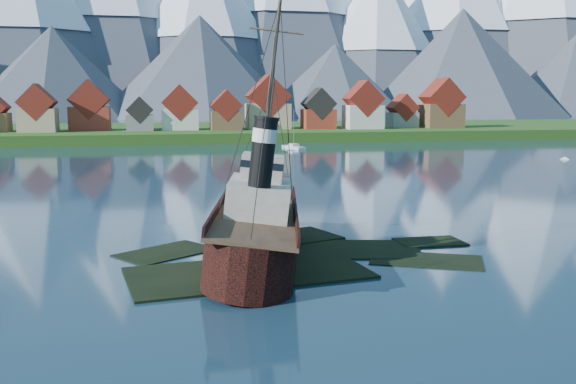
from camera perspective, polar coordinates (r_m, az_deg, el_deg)
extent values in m
plane|color=#162E3F|center=(51.77, -0.58, -6.51)|extent=(1400.00, 1400.00, 0.00)
cube|color=black|center=(49.48, -3.57, -7.63)|extent=(19.08, 11.42, 1.00)
cube|color=black|center=(57.02, 4.59, -5.52)|extent=(15.15, 9.76, 1.00)
cube|color=black|center=(60.78, -0.37, -4.51)|extent=(11.45, 9.06, 1.00)
cube|color=black|center=(54.50, 12.19, -6.39)|extent=(10.27, 8.34, 1.00)
cube|color=black|center=(56.78, -10.76, -5.73)|extent=(9.42, 8.68, 1.00)
cube|color=black|center=(60.99, 12.50, -4.74)|extent=(6.00, 4.00, 1.00)
cube|color=#173E11|center=(219.69, -9.20, 4.92)|extent=(600.00, 80.00, 3.20)
cube|color=#3F3D38|center=(181.82, -8.65, 4.20)|extent=(600.00, 2.50, 2.00)
cube|color=tan|center=(201.96, -21.32, 5.96)|extent=(10.50, 9.00, 6.80)
cube|color=maroon|center=(201.85, -21.40, 7.46)|extent=(10.69, 9.18, 10.69)
cube|color=maroon|center=(206.09, -17.19, 6.26)|extent=(12.00, 8.50, 7.20)
cube|color=maroon|center=(205.98, -17.26, 7.86)|extent=(12.22, 8.67, 12.22)
cube|color=slate|center=(200.27, -13.01, 6.02)|extent=(8.00, 7.00, 4.80)
cube|color=black|center=(200.16, -13.05, 7.12)|extent=(8.15, 7.14, 8.15)
cube|color=beige|center=(203.34, -9.60, 6.38)|extent=(11.00, 9.50, 6.40)
cube|color=maroon|center=(203.22, -9.64, 7.84)|extent=(11.20, 9.69, 11.20)
cube|color=brown|center=(200.38, -5.53, 6.34)|extent=(9.50, 8.00, 5.80)
cube|color=maroon|center=(200.26, -5.55, 7.66)|extent=(9.67, 8.16, 9.67)
cube|color=tan|center=(207.25, -1.81, 6.75)|extent=(13.50, 10.00, 8.00)
cube|color=maroon|center=(207.15, -1.81, 8.53)|extent=(13.75, 10.20, 13.75)
cube|color=maroon|center=(207.71, 2.72, 6.50)|extent=(10.00, 8.50, 6.20)
cube|color=black|center=(207.60, 2.73, 7.86)|extent=(10.18, 8.67, 10.18)
cube|color=beige|center=(208.76, 6.68, 6.64)|extent=(11.50, 9.00, 7.50)
cube|color=maroon|center=(208.65, 6.70, 8.24)|extent=(11.71, 9.18, 11.71)
cube|color=slate|center=(217.70, 10.11, 6.32)|extent=(9.00, 7.50, 5.00)
cube|color=maroon|center=(217.59, 10.14, 7.40)|extent=(9.16, 7.65, 9.16)
cube|color=brown|center=(220.98, 13.47, 6.61)|extent=(12.50, 10.00, 7.80)
cube|color=maroon|center=(220.89, 13.52, 8.20)|extent=(12.73, 10.20, 12.73)
cone|color=#2D333D|center=(515.55, -22.47, 14.54)|extent=(180.00, 180.00, 150.00)
cone|color=#2D333D|center=(549.99, -15.36, 16.04)|extent=(210.00, 210.00, 180.00)
cone|color=#2D333D|center=(523.69, -7.54, 14.72)|extent=(170.00, 170.00, 145.00)
cone|color=#2D333D|center=(541.87, 7.93, 13.44)|extent=(150.00, 150.00, 125.00)
cone|color=white|center=(544.61, 7.98, 16.06)|extent=(93.00, 93.00, 75.00)
cone|color=#2D333D|center=(602.36, 14.42, 14.91)|extent=(200.00, 200.00, 170.00)
cone|color=#2D333D|center=(629.54, 21.87, 15.20)|extent=(230.00, 230.00, 190.00)
cone|color=#2D333D|center=(427.56, -20.12, 9.84)|extent=(120.00, 120.00, 58.00)
cone|color=#2D333D|center=(419.48, -7.78, 10.86)|extent=(136.00, 136.00, 66.00)
cone|color=#2D333D|center=(438.79, 4.19, 9.76)|extent=(110.00, 110.00, 50.00)
cone|color=#2D333D|center=(469.09, 15.14, 10.94)|extent=(150.00, 150.00, 75.00)
cone|color=#2D333D|center=(516.18, 24.14, 9.42)|extent=(124.00, 124.00, 60.00)
cube|color=black|center=(52.90, -3.20, -3.89)|extent=(6.38, 18.38, 3.83)
cone|color=black|center=(64.50, -4.77, -1.65)|extent=(6.38, 6.38, 6.38)
cylinder|color=black|center=(44.09, -1.42, -6.42)|extent=(6.38, 6.38, 3.83)
cube|color=#4C3826|center=(52.51, -3.22, -1.76)|extent=(6.25, 24.25, 0.23)
cube|color=black|center=(52.08, -6.56, -1.43)|extent=(0.18, 23.48, 0.82)
cube|color=black|center=(52.97, 0.06, -1.20)|extent=(0.18, 23.48, 0.82)
cube|color=#ADA89E|center=(50.95, -3.00, -0.51)|extent=(4.74, 7.75, 2.73)
cube|color=#ADA89E|center=(51.52, -3.18, 2.25)|extent=(3.28, 3.65, 2.01)
cylinder|color=black|center=(47.52, -2.49, 3.60)|extent=(1.73, 1.73, 5.10)
cylinder|color=silver|center=(47.43, -2.50, 5.13)|extent=(1.82, 1.82, 1.00)
cylinder|color=#473828|center=(59.01, -4.32, 4.81)|extent=(0.26, 0.26, 10.94)
cylinder|color=#473828|center=(49.43, -2.93, 10.03)|extent=(0.29, 0.29, 11.85)
cube|color=silver|center=(165.76, 0.51, 3.92)|extent=(4.72, 9.24, 1.08)
cube|color=silver|center=(165.69, 0.52, 4.21)|extent=(2.61, 2.97, 0.63)
cylinder|color=gray|center=(165.42, 0.52, 5.71)|extent=(0.13, 0.13, 9.33)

